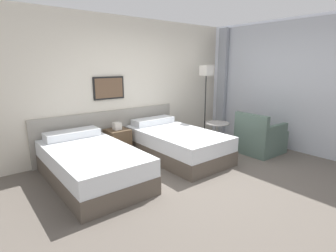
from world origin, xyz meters
TOP-DOWN VIEW (x-y plane):
  - ground_plane at (0.00, 0.00)m, footprint 16.00×16.00m
  - wall_headboard at (-0.04, 2.15)m, footprint 10.00×0.10m
  - wall_window at (2.48, -0.08)m, footprint 0.21×4.62m
  - bed_near_door at (-1.47, 1.08)m, footprint 1.14×2.04m
  - bed_near_window at (0.25, 1.08)m, footprint 1.14×2.04m
  - nightstand at (-0.61, 1.84)m, footprint 0.42×0.42m
  - floor_lamp at (1.61, 1.61)m, footprint 0.24×0.24m
  - side_table at (1.22, 0.88)m, footprint 0.49×0.49m
  - armchair at (1.77, 0.21)m, footprint 0.84×0.75m

SIDE VIEW (x-z plane):
  - ground_plane at x=0.00m, z-range 0.00..0.00m
  - bed_near_door at x=-1.47m, z-range -0.06..0.60m
  - bed_near_window at x=0.25m, z-range -0.06..0.60m
  - nightstand at x=-0.61m, z-range -0.06..0.62m
  - armchair at x=1.77m, z-range -0.14..0.71m
  - side_table at x=1.22m, z-range 0.12..0.71m
  - wall_headboard at x=-0.04m, z-range -0.06..2.64m
  - wall_window at x=2.48m, z-range -0.01..2.69m
  - floor_lamp at x=1.61m, z-range 0.59..2.35m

